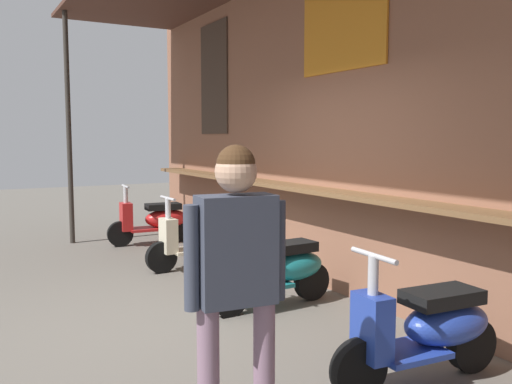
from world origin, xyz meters
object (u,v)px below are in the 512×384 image
object	(u,v)px
scooter_blue	(428,328)
shopper_browsing	(236,265)
scooter_cream	(203,238)
scooter_teal	(279,269)
scooter_red	(156,220)

from	to	relation	value
scooter_blue	shopper_browsing	distance (m)	1.68
scooter_cream	scooter_teal	world-z (taller)	same
scooter_cream	scooter_blue	size ratio (longest dim) A/B	1.00
scooter_red	scooter_cream	distance (m)	1.87
scooter_red	shopper_browsing	size ratio (longest dim) A/B	0.84
scooter_red	scooter_blue	bearing A→B (deg)	94.51
shopper_browsing	scooter_teal	bearing A→B (deg)	149.60
scooter_teal	shopper_browsing	world-z (taller)	shopper_browsing
scooter_red	scooter_cream	size ratio (longest dim) A/B	1.00
scooter_cream	scooter_blue	world-z (taller)	same
scooter_red	scooter_blue	xyz separation A→B (m)	(5.74, -0.00, 0.00)
scooter_teal	shopper_browsing	bearing A→B (deg)	50.48
scooter_red	scooter_blue	size ratio (longest dim) A/B	1.00
scooter_red	shopper_browsing	bearing A→B (deg)	79.64
scooter_red	shopper_browsing	world-z (taller)	shopper_browsing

